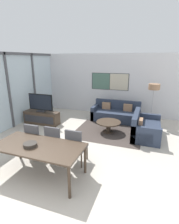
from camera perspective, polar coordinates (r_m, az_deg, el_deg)
ground_plane at (r=3.82m, az=-20.51°, el=-26.64°), size 24.00×24.00×0.00m
wall_back at (r=8.35m, az=5.78°, el=8.94°), size 6.99×0.09×2.80m
window_wall_left at (r=7.14m, az=-25.07°, el=7.10°), size 0.07×6.02×2.80m
area_rug at (r=6.48m, az=6.14°, el=-6.40°), size 2.39×2.00×0.01m
tv_console at (r=7.40m, az=-15.30°, el=-1.77°), size 1.46×0.47×0.52m
television at (r=7.24m, az=-15.67°, el=2.84°), size 1.06×0.20×0.72m
sofa_main at (r=7.66m, az=8.66°, el=-0.62°), size 1.99×0.90×0.82m
sofa_side at (r=6.30m, az=17.35°, el=-5.20°), size 0.90×1.56×0.82m
coffee_table at (r=6.37m, az=6.22°, el=-3.97°), size 0.88×0.88×0.40m
dining_table at (r=4.08m, az=-16.31°, el=-11.21°), size 2.00×0.95×0.75m
dining_chair_left at (r=4.94m, az=-17.32°, el=-8.28°), size 0.46×0.46×0.95m
dining_chair_centre at (r=4.67m, az=-11.17°, el=-9.35°), size 0.46×0.46×0.95m
dining_chair_right at (r=4.41m, az=-4.59°, el=-10.71°), size 0.46×0.46×0.95m
fruit_bowl at (r=4.04m, az=-18.80°, el=-10.01°), size 0.30×0.30×0.08m
floor_lamp at (r=7.29m, az=20.31°, el=7.09°), size 0.44×0.44×1.64m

